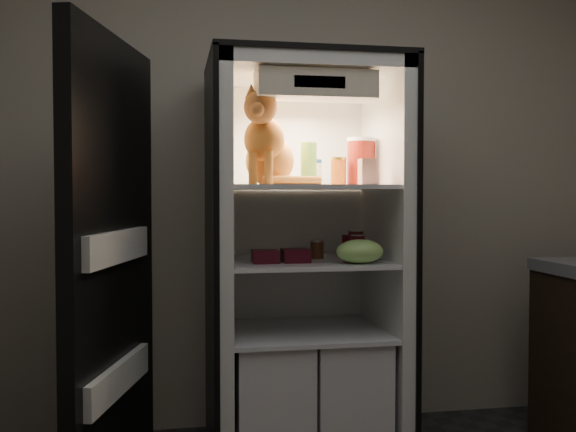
{
  "coord_description": "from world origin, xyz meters",
  "views": [
    {
      "loc": [
        -0.61,
        -1.62,
        1.25
      ],
      "look_at": [
        -0.08,
        1.32,
        1.15
      ],
      "focal_mm": 40.0,
      "sensor_mm": 36.0,
      "label": 1
    }
  ],
  "objects_px": {
    "parmesan_shaker": "(309,164)",
    "soda_can_b": "(356,244)",
    "soda_can_c": "(358,247)",
    "condiment_jar": "(317,249)",
    "soda_can_a": "(348,246)",
    "refrigerator": "(303,289)",
    "pepper_jar": "(361,162)",
    "mayo_tub": "(312,173)",
    "salsa_jar": "(338,171)",
    "tabby_cat": "(267,148)",
    "berry_box_left": "(265,256)",
    "berry_box_right": "(296,255)",
    "cream_carton": "(367,172)",
    "grape_bag": "(360,251)"
  },
  "relations": [
    {
      "from": "parmesan_shaker",
      "to": "soda_can_b",
      "type": "xyz_separation_m",
      "value": [
        0.23,
        0.02,
        -0.38
      ]
    },
    {
      "from": "soda_can_c",
      "to": "condiment_jar",
      "type": "relative_size",
      "value": 1.32
    },
    {
      "from": "soda_can_a",
      "to": "soda_can_c",
      "type": "bearing_deg",
      "value": -81.98
    },
    {
      "from": "refrigerator",
      "to": "pepper_jar",
      "type": "relative_size",
      "value": 8.17
    },
    {
      "from": "mayo_tub",
      "to": "salsa_jar",
      "type": "xyz_separation_m",
      "value": [
        0.1,
        -0.14,
        0.0
      ]
    },
    {
      "from": "tabby_cat",
      "to": "soda_can_c",
      "type": "xyz_separation_m",
      "value": [
        0.43,
        0.01,
        -0.46
      ]
    },
    {
      "from": "tabby_cat",
      "to": "soda_can_b",
      "type": "height_order",
      "value": "tabby_cat"
    },
    {
      "from": "condiment_jar",
      "to": "berry_box_left",
      "type": "relative_size",
      "value": 0.77
    },
    {
      "from": "pepper_jar",
      "to": "berry_box_left",
      "type": "distance_m",
      "value": 0.68
    },
    {
      "from": "soda_can_b",
      "to": "berry_box_right",
      "type": "distance_m",
      "value": 0.34
    },
    {
      "from": "salsa_jar",
      "to": "cream_carton",
      "type": "bearing_deg",
      "value": -68.25
    },
    {
      "from": "mayo_tub",
      "to": "soda_can_a",
      "type": "distance_m",
      "value": 0.4
    },
    {
      "from": "mayo_tub",
      "to": "soda_can_b",
      "type": "relative_size",
      "value": 0.96
    },
    {
      "from": "mayo_tub",
      "to": "berry_box_right",
      "type": "distance_m",
      "value": 0.48
    },
    {
      "from": "salsa_jar",
      "to": "soda_can_a",
      "type": "height_order",
      "value": "salsa_jar"
    },
    {
      "from": "berry_box_left",
      "to": "salsa_jar",
      "type": "bearing_deg",
      "value": 18.81
    },
    {
      "from": "tabby_cat",
      "to": "berry_box_left",
      "type": "height_order",
      "value": "tabby_cat"
    },
    {
      "from": "parmesan_shaker",
      "to": "salsa_jar",
      "type": "relative_size",
      "value": 1.5
    },
    {
      "from": "refrigerator",
      "to": "soda_can_c",
      "type": "relative_size",
      "value": 15.95
    },
    {
      "from": "refrigerator",
      "to": "cream_carton",
      "type": "distance_m",
      "value": 0.65
    },
    {
      "from": "salsa_jar",
      "to": "grape_bag",
      "type": "bearing_deg",
      "value": -79.41
    },
    {
      "from": "refrigerator",
      "to": "soda_can_b",
      "type": "xyz_separation_m",
      "value": [
        0.25,
        -0.04,
        0.22
      ]
    },
    {
      "from": "berry_box_left",
      "to": "mayo_tub",
      "type": "bearing_deg",
      "value": 44.26
    },
    {
      "from": "grape_bag",
      "to": "berry_box_right",
      "type": "bearing_deg",
      "value": 159.94
    },
    {
      "from": "salsa_jar",
      "to": "pepper_jar",
      "type": "height_order",
      "value": "pepper_jar"
    },
    {
      "from": "tabby_cat",
      "to": "pepper_jar",
      "type": "distance_m",
      "value": 0.5
    },
    {
      "from": "tabby_cat",
      "to": "grape_bag",
      "type": "bearing_deg",
      "value": 3.19
    },
    {
      "from": "parmesan_shaker",
      "to": "grape_bag",
      "type": "relative_size",
      "value": 0.93
    },
    {
      "from": "refrigerator",
      "to": "mayo_tub",
      "type": "height_order",
      "value": "refrigerator"
    },
    {
      "from": "pepper_jar",
      "to": "parmesan_shaker",
      "type": "bearing_deg",
      "value": -169.44
    },
    {
      "from": "parmesan_shaker",
      "to": "pepper_jar",
      "type": "height_order",
      "value": "pepper_jar"
    },
    {
      "from": "berry_box_left",
      "to": "berry_box_right",
      "type": "relative_size",
      "value": 0.96
    },
    {
      "from": "pepper_jar",
      "to": "berry_box_left",
      "type": "xyz_separation_m",
      "value": [
        -0.49,
        -0.17,
        -0.44
      ]
    },
    {
      "from": "berry_box_left",
      "to": "soda_can_c",
      "type": "bearing_deg",
      "value": 5.86
    },
    {
      "from": "salsa_jar",
      "to": "cream_carton",
      "type": "xyz_separation_m",
      "value": [
        0.08,
        -0.2,
        -0.01
      ]
    },
    {
      "from": "refrigerator",
      "to": "soda_can_a",
      "type": "relative_size",
      "value": 16.11
    },
    {
      "from": "condiment_jar",
      "to": "berry_box_right",
      "type": "relative_size",
      "value": 0.74
    },
    {
      "from": "condiment_jar",
      "to": "grape_bag",
      "type": "height_order",
      "value": "grape_bag"
    },
    {
      "from": "refrigerator",
      "to": "berry_box_right",
      "type": "bearing_deg",
      "value": -112.02
    },
    {
      "from": "parmesan_shaker",
      "to": "berry_box_left",
      "type": "xyz_separation_m",
      "value": [
        -0.22,
        -0.11,
        -0.42
      ]
    },
    {
      "from": "soda_can_c",
      "to": "berry_box_right",
      "type": "height_order",
      "value": "soda_can_c"
    },
    {
      "from": "soda_can_c",
      "to": "berry_box_right",
      "type": "distance_m",
      "value": 0.31
    },
    {
      "from": "refrigerator",
      "to": "parmesan_shaker",
      "type": "relative_size",
      "value": 9.43
    },
    {
      "from": "salsa_jar",
      "to": "berry_box_right",
      "type": "xyz_separation_m",
      "value": [
        -0.23,
        -0.12,
        -0.39
      ]
    },
    {
      "from": "parmesan_shaker",
      "to": "berry_box_left",
      "type": "distance_m",
      "value": 0.49
    },
    {
      "from": "salsa_jar",
      "to": "berry_box_left",
      "type": "height_order",
      "value": "salsa_jar"
    },
    {
      "from": "refrigerator",
      "to": "condiment_jar",
      "type": "bearing_deg",
      "value": -14.46
    },
    {
      "from": "refrigerator",
      "to": "soda_can_a",
      "type": "height_order",
      "value": "refrigerator"
    },
    {
      "from": "cream_carton",
      "to": "parmesan_shaker",
      "type": "bearing_deg",
      "value": 140.29
    },
    {
      "from": "soda_can_b",
      "to": "grape_bag",
      "type": "relative_size",
      "value": 0.63
    }
  ]
}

